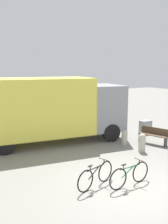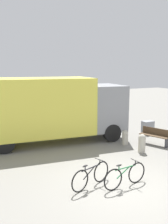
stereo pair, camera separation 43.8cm
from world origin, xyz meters
TOP-DOWN VIEW (x-y plane):
  - ground_plane at (0.00, 0.00)m, footprint 60.00×60.00m
  - delivery_truck at (-0.37, 5.79)m, footprint 7.90×3.48m
  - park_bench at (4.08, 2.89)m, footprint 0.88×1.51m
  - bicycle_near at (-0.94, 0.39)m, footprint 1.65×0.63m
  - bicycle_middle at (0.05, -0.11)m, footprint 1.72×0.44m
  - bollard_near_bench at (2.73, 2.25)m, footprint 0.33×0.33m
  - bollard_far_bench at (2.74, 3.53)m, footprint 0.31×0.31m
  - utility_box at (5.20, 4.66)m, footprint 0.66×0.42m

SIDE VIEW (x-z plane):
  - ground_plane at x=0.00m, z-range 0.00..0.00m
  - utility_box at x=5.20m, z-range 0.00..0.75m
  - bicycle_near at x=-0.94m, z-range -0.02..0.79m
  - bicycle_middle at x=0.05m, z-range -0.02..0.79m
  - bollard_far_bench at x=2.74m, z-range 0.03..0.79m
  - park_bench at x=4.08m, z-range 0.05..0.87m
  - bollard_near_bench at x=2.73m, z-range 0.04..0.89m
  - delivery_truck at x=-0.37m, z-range 0.16..3.47m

